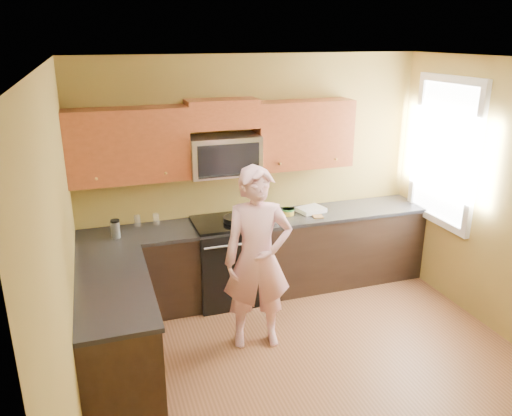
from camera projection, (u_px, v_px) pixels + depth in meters
name	position (u px, v px, depth m)	size (l,w,h in m)	color
floor	(324.00, 379.00, 4.44)	(4.00, 4.00, 0.00)	brown
ceiling	(340.00, 62.00, 3.56)	(4.00, 4.00, 0.00)	white
wall_back	(253.00, 175.00, 5.80)	(4.00, 4.00, 0.00)	olive
wall_left	(65.00, 274.00, 3.41)	(4.00, 4.00, 0.00)	olive
cabinet_back_run	(261.00, 257.00, 5.83)	(4.00, 0.60, 0.88)	black
cabinet_left_run	(117.00, 334.00, 4.33)	(0.60, 1.60, 0.88)	black
countertop_back	(262.00, 221.00, 5.67)	(4.00, 0.62, 0.04)	black
countertop_left	(113.00, 286.00, 4.18)	(0.62, 1.60, 0.04)	black
stove	(229.00, 260.00, 5.67)	(0.76, 0.65, 0.95)	black
microwave	(224.00, 174.00, 5.47)	(0.76, 0.40, 0.42)	silver
upper_cab_left	(131.00, 181.00, 5.20)	(1.22, 0.33, 0.75)	brown
upper_cab_right	(302.00, 167.00, 5.78)	(1.12, 0.33, 0.75)	brown
upper_cab_over_mw	(222.00, 114.00, 5.29)	(0.76, 0.33, 0.30)	brown
window	(445.00, 152.00, 5.57)	(0.06, 1.06, 1.66)	white
woman	(258.00, 259.00, 4.71)	(0.65, 0.43, 1.79)	pink
frying_pan	(235.00, 222.00, 5.50)	(0.26, 0.45, 0.06)	black
butter_tub	(288.00, 215.00, 5.78)	(0.14, 0.14, 0.10)	yellow
toast_slice	(318.00, 217.00, 5.71)	(0.11, 0.11, 0.01)	#B27F47
napkin_a	(267.00, 224.00, 5.44)	(0.11, 0.12, 0.06)	silver
napkin_b	(280.00, 216.00, 5.64)	(0.12, 0.13, 0.07)	silver
dish_towel	(311.00, 210.00, 5.88)	(0.30, 0.24, 0.05)	white
travel_mug	(117.00, 238.00, 5.13)	(0.09, 0.09, 0.20)	silver
glass_a	(113.00, 227.00, 5.26)	(0.07, 0.07, 0.12)	silver
glass_b	(156.00, 219.00, 5.48)	(0.07, 0.07, 0.12)	silver
glass_c	(137.00, 221.00, 5.43)	(0.07, 0.07, 0.12)	silver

